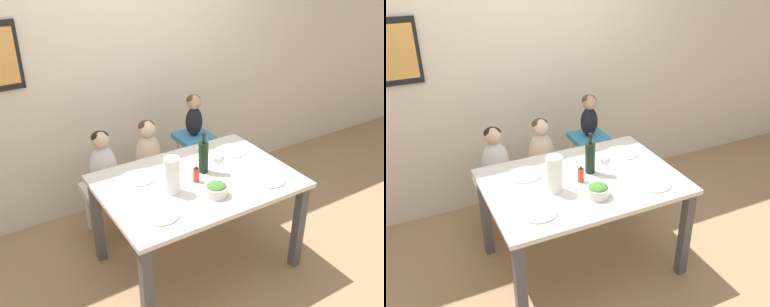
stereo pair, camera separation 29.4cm
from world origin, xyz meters
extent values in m
plane|color=#9E7A56|center=(0.00, 0.00, 0.00)|extent=(14.00, 14.00, 0.00)
cube|color=beige|center=(0.00, 1.21, 1.35)|extent=(10.00, 0.06, 2.70)
cube|color=silver|center=(0.00, 0.00, 0.76)|extent=(1.42, 1.00, 0.03)
cube|color=#4C4C51|center=(-0.65, -0.44, 0.37)|extent=(0.07, 0.07, 0.74)
cube|color=#4C4C51|center=(0.65, -0.44, 0.37)|extent=(0.07, 0.07, 0.74)
cube|color=#4C4C51|center=(-0.65, 0.44, 0.37)|extent=(0.07, 0.07, 0.74)
cube|color=#4C4C51|center=(0.65, 0.44, 0.37)|extent=(0.07, 0.07, 0.74)
cylinder|color=silver|center=(-0.60, 0.59, 0.21)|extent=(0.04, 0.04, 0.42)
cylinder|color=silver|center=(-0.32, 0.59, 0.21)|extent=(0.04, 0.04, 0.42)
cylinder|color=silver|center=(-0.60, 0.86, 0.21)|extent=(0.04, 0.04, 0.42)
cylinder|color=silver|center=(-0.32, 0.86, 0.21)|extent=(0.04, 0.04, 0.42)
cube|color=silver|center=(-0.46, 0.73, 0.45)|extent=(0.37, 0.36, 0.05)
cylinder|color=silver|center=(-0.18, 0.59, 0.21)|extent=(0.04, 0.04, 0.42)
cylinder|color=silver|center=(0.09, 0.59, 0.21)|extent=(0.04, 0.04, 0.42)
cylinder|color=silver|center=(-0.18, 0.86, 0.21)|extent=(0.04, 0.04, 0.42)
cylinder|color=silver|center=(0.09, 0.86, 0.21)|extent=(0.04, 0.04, 0.42)
cube|color=silver|center=(-0.05, 0.73, 0.45)|extent=(0.37, 0.36, 0.05)
cylinder|color=silver|center=(0.30, 0.61, 0.35)|extent=(0.04, 0.04, 0.69)
cylinder|color=silver|center=(0.54, 0.61, 0.35)|extent=(0.04, 0.04, 0.69)
cylinder|color=silver|center=(0.30, 0.84, 0.35)|extent=(0.04, 0.04, 0.69)
cylinder|color=silver|center=(0.54, 0.84, 0.35)|extent=(0.04, 0.04, 0.69)
cube|color=teal|center=(0.42, 0.73, 0.72)|extent=(0.32, 0.31, 0.05)
ellipsoid|color=silver|center=(-0.46, 0.73, 0.67)|extent=(0.23, 0.19, 0.39)
sphere|color=#D6AD89|center=(-0.46, 0.73, 0.91)|extent=(0.15, 0.15, 0.15)
ellipsoid|color=black|center=(-0.46, 0.74, 0.94)|extent=(0.14, 0.14, 0.10)
ellipsoid|color=beige|center=(-0.05, 0.73, 0.67)|extent=(0.23, 0.19, 0.39)
sphere|color=beige|center=(-0.05, 0.73, 0.91)|extent=(0.15, 0.15, 0.15)
ellipsoid|color=#473323|center=(-0.05, 0.74, 0.94)|extent=(0.14, 0.14, 0.10)
ellipsoid|color=black|center=(0.42, 0.73, 0.88)|extent=(0.16, 0.13, 0.27)
sphere|color=tan|center=(0.42, 0.73, 1.06)|extent=(0.13, 0.13, 0.13)
ellipsoid|color=#473323|center=(0.42, 0.73, 1.08)|extent=(0.13, 0.12, 0.09)
cylinder|color=black|center=(0.10, 0.07, 0.90)|extent=(0.08, 0.08, 0.24)
cylinder|color=black|center=(0.10, 0.07, 1.06)|extent=(0.03, 0.03, 0.08)
cylinder|color=black|center=(0.10, 0.07, 1.09)|extent=(0.03, 0.03, 0.02)
cylinder|color=white|center=(-0.24, -0.05, 0.91)|extent=(0.11, 0.11, 0.26)
cylinder|color=white|center=(0.19, -0.01, 0.78)|extent=(0.06, 0.06, 0.00)
cylinder|color=white|center=(0.19, -0.01, 0.82)|extent=(0.01, 0.01, 0.07)
ellipsoid|color=white|center=(0.19, -0.01, 0.90)|extent=(0.07, 0.07, 0.09)
cylinder|color=silver|center=(0.00, -0.25, 0.81)|extent=(0.16, 0.16, 0.07)
ellipsoid|color=#3D752D|center=(0.00, -0.25, 0.85)|extent=(0.14, 0.14, 0.05)
cylinder|color=silver|center=(-0.44, -0.26, 0.78)|extent=(0.25, 0.25, 0.01)
cylinder|color=silver|center=(-0.37, 0.24, 0.78)|extent=(0.25, 0.25, 0.01)
cylinder|color=silver|center=(0.48, 0.23, 0.78)|extent=(0.25, 0.25, 0.01)
cylinder|color=silver|center=(0.44, -0.28, 0.78)|extent=(0.25, 0.25, 0.01)
cylinder|color=red|center=(-0.02, -0.02, 0.83)|extent=(0.05, 0.05, 0.10)
cone|color=black|center=(-0.02, -0.02, 0.89)|extent=(0.04, 0.04, 0.02)
camera|label=1|loc=(-1.44, -2.28, 2.40)|focal=40.00mm
camera|label=2|loc=(-1.18, -2.42, 2.40)|focal=40.00mm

